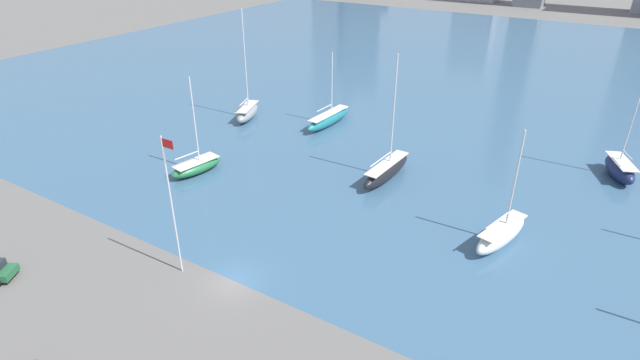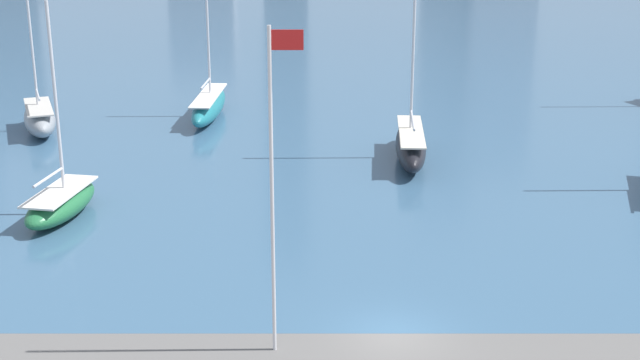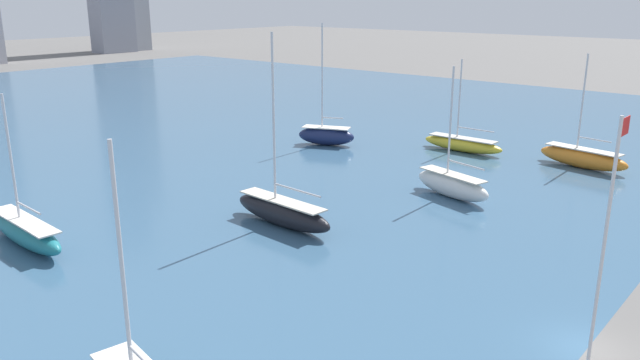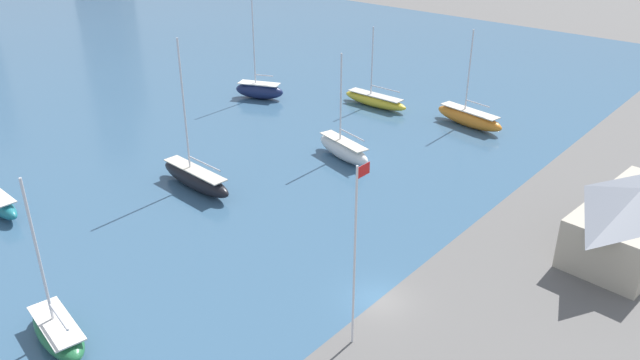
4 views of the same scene
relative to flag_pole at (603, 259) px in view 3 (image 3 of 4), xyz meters
name	(u,v)px [view 3 (image 3 of 4)]	position (x,y,z in m)	size (l,w,h in m)	color
ground_plane	(587,349)	(4.60, 1.26, -6.67)	(500.00, 500.00, 0.00)	#605E5B
flag_pole	(603,259)	(0.00, 0.00, 0.00)	(1.24, 0.14, 12.36)	silver
sailboat_white	(452,185)	(21.86, 18.14, -5.56)	(3.80, 8.10, 11.09)	white
sailboat_teal	(26,231)	(-6.73, 35.37, -5.67)	(2.41, 10.18, 10.43)	#1E757F
sailboat_orange	(583,157)	(38.91, 12.80, -5.62)	(3.53, 9.38, 11.28)	orange
sailboat_black	(282,211)	(7.48, 24.49, -5.56)	(2.47, 9.78, 14.19)	black
sailboat_navy	(326,135)	(30.04, 38.84, -5.50)	(4.65, 6.94, 13.76)	#19234C
sailboat_yellow	(462,144)	(37.38, 25.28, -5.81)	(2.05, 9.44, 10.09)	yellow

